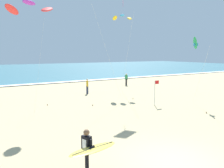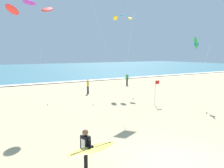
{
  "view_description": "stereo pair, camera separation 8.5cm",
  "coord_description": "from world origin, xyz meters",
  "px_view_note": "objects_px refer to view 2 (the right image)",
  "views": [
    {
      "loc": [
        -6.5,
        -6.18,
        4.28
      ],
      "look_at": [
        0.67,
        5.81,
        2.4
      ],
      "focal_mm": 36.92,
      "sensor_mm": 36.0,
      "label": 1
    },
    {
      "loc": [
        -6.43,
        -6.22,
        4.28
      ],
      "look_at": [
        0.67,
        5.81,
        2.4
      ],
      "focal_mm": 36.92,
      "sensor_mm": 36.0,
      "label": 2
    }
  ],
  "objects_px": {
    "kite_delta_emerald_outer": "(197,43)",
    "bystander_green_top": "(127,79)",
    "kite_arc_cobalt_near": "(123,17)",
    "bystander_yellow_top": "(88,86)",
    "surfer_lead": "(89,149)",
    "kite_arc_violet_far": "(30,7)",
    "lifeguard_flag": "(156,90)"
  },
  "relations": [
    {
      "from": "kite_arc_violet_far",
      "to": "bystander_green_top",
      "type": "xyz_separation_m",
      "value": [
        14.02,
        9.26,
        -6.4
      ]
    },
    {
      "from": "kite_delta_emerald_outer",
      "to": "bystander_yellow_top",
      "type": "height_order",
      "value": "kite_delta_emerald_outer"
    },
    {
      "from": "kite_delta_emerald_outer",
      "to": "bystander_green_top",
      "type": "distance_m",
      "value": 13.0
    },
    {
      "from": "surfer_lead",
      "to": "bystander_yellow_top",
      "type": "xyz_separation_m",
      "value": [
        6.95,
        15.26,
        -0.23
      ]
    },
    {
      "from": "kite_arc_cobalt_near",
      "to": "kite_arc_violet_far",
      "type": "xyz_separation_m",
      "value": [
        -10.9,
        -5.61,
        -0.92
      ]
    },
    {
      "from": "kite_delta_emerald_outer",
      "to": "surfer_lead",
      "type": "bearing_deg",
      "value": -153.75
    },
    {
      "from": "kite_arc_cobalt_near",
      "to": "kite_delta_emerald_outer",
      "type": "height_order",
      "value": "kite_arc_cobalt_near"
    },
    {
      "from": "kite_arc_violet_far",
      "to": "lifeguard_flag",
      "type": "height_order",
      "value": "kite_arc_violet_far"
    },
    {
      "from": "bystander_green_top",
      "to": "lifeguard_flag",
      "type": "distance_m",
      "value": 12.03
    },
    {
      "from": "kite_delta_emerald_outer",
      "to": "kite_arc_violet_far",
      "type": "bearing_deg",
      "value": 166.91
    },
    {
      "from": "surfer_lead",
      "to": "kite_arc_violet_far",
      "type": "height_order",
      "value": "kite_arc_violet_far"
    },
    {
      "from": "kite_arc_violet_far",
      "to": "bystander_yellow_top",
      "type": "relative_size",
      "value": 4.79
    },
    {
      "from": "kite_delta_emerald_outer",
      "to": "bystander_green_top",
      "type": "xyz_separation_m",
      "value": [
        1.39,
        12.2,
        -4.29
      ]
    },
    {
      "from": "bystander_yellow_top",
      "to": "kite_arc_cobalt_near",
      "type": "bearing_deg",
      "value": -5.75
    },
    {
      "from": "kite_arc_violet_far",
      "to": "kite_delta_emerald_outer",
      "type": "distance_m",
      "value": 13.14
    },
    {
      "from": "kite_arc_violet_far",
      "to": "bystander_green_top",
      "type": "height_order",
      "value": "kite_arc_violet_far"
    },
    {
      "from": "kite_arc_cobalt_near",
      "to": "bystander_green_top",
      "type": "bearing_deg",
      "value": 49.56
    },
    {
      "from": "kite_arc_violet_far",
      "to": "lifeguard_flag",
      "type": "distance_m",
      "value": 11.2
    },
    {
      "from": "kite_arc_cobalt_near",
      "to": "bystander_green_top",
      "type": "relative_size",
      "value": 5.32
    },
    {
      "from": "surfer_lead",
      "to": "lifeguard_flag",
      "type": "xyz_separation_m",
      "value": [
        9.47,
        7.43,
        0.22
      ]
    },
    {
      "from": "bystander_green_top",
      "to": "bystander_yellow_top",
      "type": "distance_m",
      "value": 7.92
    },
    {
      "from": "kite_arc_cobalt_near",
      "to": "bystander_yellow_top",
      "type": "xyz_separation_m",
      "value": [
        -4.11,
        0.41,
        -7.32
      ]
    },
    {
      "from": "kite_arc_cobalt_near",
      "to": "bystander_yellow_top",
      "type": "bearing_deg",
      "value": 174.25
    },
    {
      "from": "lifeguard_flag",
      "to": "kite_arc_cobalt_near",
      "type": "bearing_deg",
      "value": 77.9
    },
    {
      "from": "kite_arc_violet_far",
      "to": "bystander_green_top",
      "type": "distance_m",
      "value": 17.98
    },
    {
      "from": "kite_arc_violet_far",
      "to": "bystander_yellow_top",
      "type": "xyz_separation_m",
      "value": [
        6.8,
        6.02,
        -6.4
      ]
    },
    {
      "from": "surfer_lead",
      "to": "bystander_green_top",
      "type": "bearing_deg",
      "value": 52.54
    },
    {
      "from": "surfer_lead",
      "to": "lifeguard_flag",
      "type": "height_order",
      "value": "lifeguard_flag"
    },
    {
      "from": "surfer_lead",
      "to": "kite_arc_violet_far",
      "type": "distance_m",
      "value": 11.11
    },
    {
      "from": "bystander_green_top",
      "to": "lifeguard_flag",
      "type": "relative_size",
      "value": 0.76
    },
    {
      "from": "kite_arc_violet_far",
      "to": "kite_delta_emerald_outer",
      "type": "relative_size",
      "value": 1.35
    },
    {
      "from": "kite_delta_emerald_outer",
      "to": "lifeguard_flag",
      "type": "bearing_deg",
      "value": 161.16
    }
  ]
}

